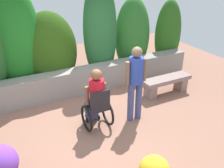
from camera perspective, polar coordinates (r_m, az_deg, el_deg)
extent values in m
plane|color=#8D604F|center=(5.36, -3.31, -9.97)|extent=(11.57, 11.57, 0.00)
cube|color=gray|center=(6.52, -9.35, 0.26)|extent=(7.15, 0.40, 0.68)
ellipsoid|color=#1D6C1F|center=(6.54, -21.02, 9.19)|extent=(1.21, 0.84, 2.86)
ellipsoid|color=#274B11|center=(6.77, -14.13, 7.23)|extent=(1.47, 1.03, 2.08)
ellipsoid|color=#26612F|center=(6.93, -2.72, 11.98)|extent=(0.96, 0.67, 2.90)
ellipsoid|color=#2A6A27|center=(7.65, 4.70, 10.88)|extent=(1.12, 0.78, 2.28)
ellipsoid|color=#295D1B|center=(8.26, 12.67, 11.07)|extent=(0.90, 0.63, 2.15)
cube|color=gray|center=(6.45, 8.75, -1.65)|extent=(0.20, 0.32, 0.35)
cube|color=gray|center=(7.03, 15.45, 0.15)|extent=(0.20, 0.32, 0.35)
cube|color=gray|center=(6.63, 12.43, 1.04)|extent=(1.36, 0.38, 0.11)
cube|color=black|center=(5.11, -3.46, -5.15)|extent=(0.40, 0.40, 0.06)
cube|color=black|center=(4.86, -2.67, -3.83)|extent=(0.40, 0.04, 0.40)
cube|color=black|center=(5.58, -4.70, -7.12)|extent=(0.28, 0.12, 0.03)
torus|color=black|center=(5.16, -5.85, -7.86)|extent=(0.05, 0.56, 0.56)
torus|color=black|center=(5.32, -1.02, -6.56)|extent=(0.05, 0.56, 0.56)
cylinder|color=black|center=(5.51, -5.75, -8.26)|extent=(0.03, 0.10, 0.10)
cylinder|color=black|center=(5.60, -3.07, -7.55)|extent=(0.03, 0.10, 0.10)
cube|color=#3B407B|center=(5.14, -3.95, -3.59)|extent=(0.30, 0.40, 0.16)
cube|color=#3B407B|center=(5.47, -4.68, -5.78)|extent=(0.26, 0.14, 0.43)
cylinder|color=red|center=(4.92, -3.48, -1.69)|extent=(0.30, 0.30, 0.50)
cylinder|color=brown|center=(4.94, -5.75, -2.68)|extent=(0.08, 0.08, 0.40)
cylinder|color=brown|center=(5.07, -1.77, -1.74)|extent=(0.08, 0.08, 0.40)
sphere|color=brown|center=(4.76, -3.60, 2.14)|extent=(0.22, 0.22, 0.22)
cylinder|color=#424B7C|center=(5.36, 4.30, -4.18)|extent=(0.14, 0.14, 0.90)
cylinder|color=#424B7C|center=(5.46, 6.11, -3.69)|extent=(0.14, 0.14, 0.90)
cylinder|color=#2A42A5|center=(5.09, 5.54, 3.14)|extent=(0.30, 0.30, 0.55)
cylinder|color=brown|center=(5.00, 3.59, 2.45)|extent=(0.09, 0.09, 0.50)
cylinder|color=brown|center=(5.20, 7.40, 3.25)|extent=(0.09, 0.09, 0.50)
sphere|color=brown|center=(4.95, 5.74, 7.25)|extent=(0.22, 0.22, 0.22)
ellipsoid|color=#3E6E3C|center=(4.47, -24.34, -17.02)|extent=(0.44, 0.44, 0.20)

